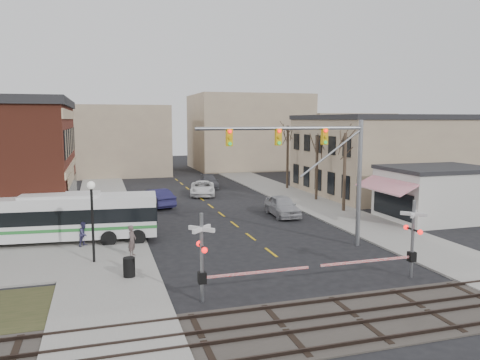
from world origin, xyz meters
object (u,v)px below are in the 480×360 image
object	(u,v)px
rr_crossing_east	(405,241)
car_c	(203,188)
car_b	(156,198)
pedestrian_near	(132,241)
car_d	(209,182)
pedestrian_far	(84,234)
street_lamp	(92,205)
traffic_signal_mast	(318,157)
car_a	(282,206)
rr_crossing_west	(211,258)
transit_bus	(61,217)
trash_bin	(129,267)

from	to	relation	value
rr_crossing_east	car_c	bearing A→B (deg)	98.35
car_b	pedestrian_near	size ratio (longest dim) A/B	2.80
car_c	car_d	distance (m)	5.54
pedestrian_far	car_b	bearing A→B (deg)	18.18
street_lamp	car_b	world-z (taller)	street_lamp
traffic_signal_mast	street_lamp	size ratio (longest dim) A/B	2.33
car_a	car_c	xyz separation A→B (m)	(-4.11, 12.45, -0.09)
rr_crossing_west	street_lamp	bearing A→B (deg)	125.45
rr_crossing_east	car_d	xyz separation A→B (m)	(-2.29, 33.87, -1.25)
street_lamp	car_a	distance (m)	17.75
car_c	pedestrian_near	distance (m)	22.83
car_b	car_c	bearing A→B (deg)	-154.06
traffic_signal_mast	street_lamp	bearing A→B (deg)	176.55
pedestrian_near	rr_crossing_west	bearing A→B (deg)	-135.57
rr_crossing_east	car_d	world-z (taller)	rr_crossing_east
transit_bus	pedestrian_near	xyz separation A→B (m)	(4.13, -4.58, -0.73)
rr_crossing_west	car_c	xyz separation A→B (m)	(5.82, 28.73, -1.21)
rr_crossing_east	transit_bus	bearing A→B (deg)	144.55
car_c	pedestrian_far	distance (m)	21.31
street_lamp	car_c	world-z (taller)	street_lamp
car_b	pedestrian_far	size ratio (longest dim) A/B	3.30
street_lamp	rr_crossing_west	bearing A→B (deg)	-54.55
car_a	pedestrian_far	size ratio (longest dim) A/B	3.23
rr_crossing_east	pedestrian_near	distance (m)	15.04
rr_crossing_west	pedestrian_near	bearing A→B (deg)	110.92
transit_bus	traffic_signal_mast	world-z (taller)	traffic_signal_mast
car_a	transit_bus	bearing A→B (deg)	-163.38
transit_bus	street_lamp	distance (m)	5.73
transit_bus	car_b	xyz separation A→B (m)	(7.35, 11.31, -0.92)
rr_crossing_west	rr_crossing_east	distance (m)	10.03
car_d	pedestrian_near	xyz separation A→B (m)	(-10.66, -26.29, 0.32)
trash_bin	car_d	distance (m)	31.88
rr_crossing_east	car_b	world-z (taller)	rr_crossing_east
traffic_signal_mast	rr_crossing_east	bearing A→B (deg)	-73.55
car_c	pedestrian_far	bearing A→B (deg)	-110.09
traffic_signal_mast	street_lamp	xyz separation A→B (m)	(-13.24, 0.80, -2.42)
car_c	trash_bin	bearing A→B (deg)	-97.82
transit_bus	rr_crossing_west	xyz separation A→B (m)	(7.06, -12.22, 0.21)
car_d	pedestrian_far	distance (m)	26.75
rr_crossing_west	car_d	world-z (taller)	rr_crossing_west
pedestrian_far	transit_bus	bearing A→B (deg)	87.11
car_d	rr_crossing_east	bearing A→B (deg)	-78.48
trash_bin	car_d	xyz separation A→B (m)	(11.06, 29.90, 0.10)
car_b	rr_crossing_east	bearing A→B (deg)	95.20
car_d	rr_crossing_west	bearing A→B (deg)	-95.20
street_lamp	pedestrian_near	xyz separation A→B (m)	(2.13, 0.55, -2.32)
trash_bin	pedestrian_far	size ratio (longest dim) A/B	0.63
rr_crossing_east	pedestrian_near	size ratio (longest dim) A/B	3.08
transit_bus	car_b	world-z (taller)	transit_bus
street_lamp	rr_crossing_east	bearing A→B (deg)	-25.02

